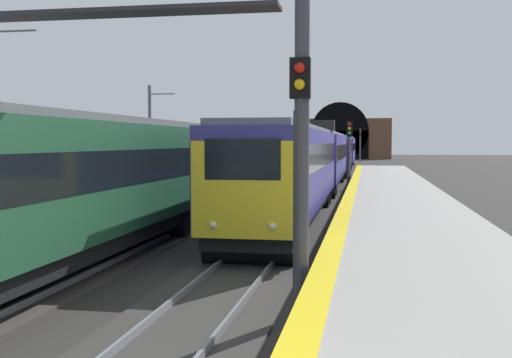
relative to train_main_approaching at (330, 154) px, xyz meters
name	(u,v)px	position (x,y,z in m)	size (l,w,h in m)	color
train_main_approaching	(330,154)	(0.00, 0.00, 0.00)	(78.05, 2.97, 4.95)	navy
train_adjacent_platform	(178,168)	(-30.17, 4.37, 0.05)	(39.16, 2.87, 4.12)	#235638
railway_signal_near	(300,169)	(-42.91, -1.97, 0.62)	(0.39, 0.38, 4.97)	#38383D
railway_signal_mid	(349,149)	(-11.61, -1.97, 0.63)	(0.39, 0.38, 4.82)	#4C4C54
railway_signal_far	(360,142)	(49.90, -1.97, 1.11)	(0.39, 0.38, 5.68)	#4C4C54
overhead_signal_gantry	(91,56)	(-42.82, 2.19, 2.81)	(0.70, 8.65, 6.75)	#3F3F47
tunnel_portal	(340,139)	(69.24, 2.19, 1.71)	(2.79, 19.88, 11.14)	brown
catenary_mast_far	(150,137)	(-13.75, 11.50, 1.43)	(0.22, 1.90, 7.27)	#595B60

